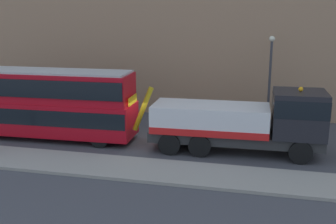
% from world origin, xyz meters
% --- Properties ---
extents(ground_plane, '(120.00, 120.00, 0.00)m').
position_xyz_m(ground_plane, '(0.00, 0.00, 0.00)').
color(ground_plane, '#424247').
extents(near_kerb, '(60.00, 2.80, 0.15)m').
position_xyz_m(near_kerb, '(0.00, -4.20, 0.07)').
color(near_kerb, gray).
rests_on(near_kerb, ground_plane).
extents(building_facade, '(60.00, 1.50, 16.00)m').
position_xyz_m(building_facade, '(0.00, 7.57, 8.07)').
color(building_facade, '#9E7A5B').
rests_on(building_facade, ground_plane).
extents(recovery_tow_truck, '(10.18, 2.89, 3.67)m').
position_xyz_m(recovery_tow_truck, '(5.59, -0.44, 1.76)').
color(recovery_tow_truck, '#2D2D2D').
rests_on(recovery_tow_truck, ground_plane).
extents(double_decker_bus, '(11.10, 2.86, 4.06)m').
position_xyz_m(double_decker_bus, '(-6.10, -0.45, 2.23)').
color(double_decker_bus, '#B70C19').
rests_on(double_decker_bus, ground_plane).
extents(street_lamp, '(0.36, 0.36, 5.83)m').
position_xyz_m(street_lamp, '(6.81, 5.37, 3.47)').
color(street_lamp, '#38383D').
rests_on(street_lamp, ground_plane).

